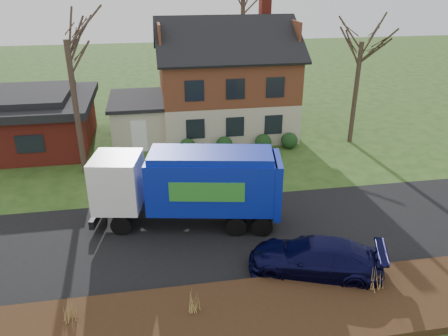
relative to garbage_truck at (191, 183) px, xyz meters
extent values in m
plane|color=#274717|center=(1.79, -1.17, -2.08)|extent=(120.00, 120.00, 0.00)
cube|color=black|center=(1.79, -1.17, -2.07)|extent=(80.00, 7.00, 0.02)
cube|color=#321B10|center=(1.79, -6.47, -1.93)|extent=(80.00, 3.50, 0.30)
cube|color=#BFB399|center=(3.79, 12.83, -0.73)|extent=(9.00, 7.50, 2.70)
cube|color=#572E19|center=(3.79, 12.83, 2.02)|extent=(9.00, 7.50, 2.80)
cube|color=maroon|center=(6.79, 13.83, 6.38)|extent=(0.70, 0.90, 1.60)
cube|color=#BFB399|center=(-2.41, 12.33, -0.78)|extent=(3.50, 5.50, 2.60)
cube|color=black|center=(-2.41, 12.33, 0.64)|extent=(3.90, 5.90, 0.24)
cube|color=maroon|center=(-10.21, 11.83, -0.68)|extent=(9.00, 7.50, 2.80)
cube|color=black|center=(-10.21, 11.83, 0.97)|extent=(9.80, 8.20, 0.50)
cube|color=black|center=(-10.21, 11.83, 1.42)|extent=(7.00, 6.00, 0.40)
cylinder|color=black|center=(-3.20, -0.34, -1.62)|extent=(0.97, 0.48, 0.93)
cylinder|color=black|center=(-2.85, 1.50, -1.62)|extent=(0.97, 0.48, 0.93)
cylinder|color=black|center=(1.80, -1.30, -1.62)|extent=(0.97, 0.48, 0.93)
cylinder|color=black|center=(2.15, 0.54, -1.62)|extent=(0.97, 0.48, 0.93)
cylinder|color=black|center=(2.94, -1.52, -1.62)|extent=(0.97, 0.48, 0.93)
cylinder|color=black|center=(3.29, 0.32, -1.62)|extent=(0.97, 0.48, 0.93)
cube|color=black|center=(0.04, -0.01, -1.33)|extent=(7.74, 2.50, 0.31)
cube|color=white|center=(-3.25, 0.62, 0.06)|extent=(2.44, 2.58, 2.41)
cube|color=black|center=(-4.21, 0.81, 0.19)|extent=(0.44, 1.94, 0.80)
cube|color=black|center=(-4.30, 0.82, -1.59)|extent=(0.64, 2.23, 0.40)
cube|color=#0D20A4|center=(0.88, -0.17, 0.06)|extent=(5.94, 3.25, 2.41)
cube|color=#0D20A4|center=(0.88, -0.17, 1.40)|extent=(5.63, 2.94, 0.27)
cube|color=#0D20A4|center=(3.73, -0.71, -0.03)|extent=(0.74, 2.29, 2.59)
cube|color=#308C2E|center=(0.53, -1.26, 0.15)|extent=(3.16, 0.64, 0.89)
cube|color=#308C2E|center=(0.96, 0.97, 0.15)|extent=(3.16, 0.64, 0.89)
imported|color=#9FA1A7|center=(-0.81, 3.04, -1.38)|extent=(4.30, 1.57, 1.41)
imported|color=black|center=(4.24, -4.51, -1.35)|extent=(5.46, 3.69, 1.47)
cylinder|color=#403026|center=(-5.61, 6.77, 1.69)|extent=(0.31, 0.31, 7.55)
cylinder|color=#3F3225|center=(11.88, 8.95, 1.28)|extent=(0.31, 0.31, 6.73)
cylinder|color=#433228|center=(6.70, 20.67, 2.73)|extent=(0.37, 0.37, 9.63)
cone|color=#A28647|center=(-4.63, -5.87, -1.32)|extent=(0.04, 0.04, 0.93)
cone|color=#A28647|center=(-4.78, -5.87, -1.32)|extent=(0.04, 0.04, 0.93)
cone|color=#A28647|center=(-4.47, -5.87, -1.32)|extent=(0.04, 0.04, 0.93)
cone|color=#A28647|center=(-4.63, -5.74, -1.32)|extent=(0.04, 0.04, 0.93)
cone|color=#A28647|center=(-4.63, -5.99, -1.32)|extent=(0.04, 0.04, 0.93)
cone|color=tan|center=(-0.63, -6.13, -1.35)|extent=(0.04, 0.04, 0.86)
cone|color=tan|center=(-0.77, -6.13, -1.35)|extent=(0.04, 0.04, 0.86)
cone|color=tan|center=(-0.49, -6.13, -1.35)|extent=(0.04, 0.04, 0.86)
cone|color=tan|center=(-0.63, -6.02, -1.35)|extent=(0.04, 0.04, 0.86)
cone|color=tan|center=(-0.63, -6.24, -1.35)|extent=(0.04, 0.04, 0.86)
cone|color=tan|center=(5.95, -6.05, -1.31)|extent=(0.04, 0.04, 0.95)
cone|color=tan|center=(5.78, -6.05, -1.31)|extent=(0.04, 0.04, 0.95)
cone|color=tan|center=(6.12, -6.05, -1.31)|extent=(0.04, 0.04, 0.95)
cone|color=tan|center=(5.95, -5.92, -1.31)|extent=(0.04, 0.04, 0.95)
cone|color=tan|center=(5.95, -6.19, -1.31)|extent=(0.04, 0.04, 0.95)
camera|label=1|loc=(-1.55, -17.51, 8.62)|focal=35.00mm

